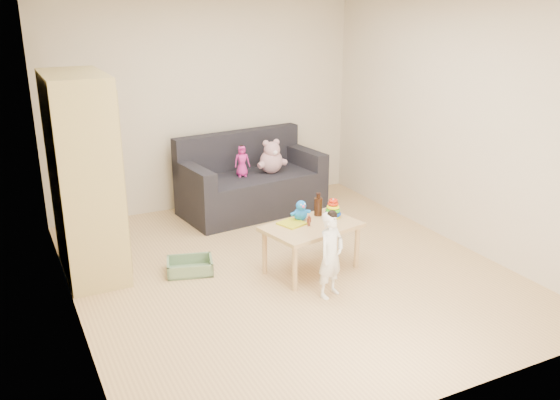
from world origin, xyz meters
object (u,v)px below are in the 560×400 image
wardrobe (84,177)px  play_table (311,248)px  sofa (252,193)px  toddler (331,256)px

wardrobe → play_table: (1.93, -0.96, -0.73)m
sofa → toddler: toddler is taller
wardrobe → sofa: size_ratio=1.11×
sofa → play_table: (-0.18, -1.84, -0.00)m
wardrobe → toddler: wardrobe is taller
sofa → wardrobe: bearing=-164.3°
play_table → sofa: bearing=84.5°
play_table → toddler: toddler is taller
wardrobe → toddler: bearing=-39.2°
play_table → wardrobe: bearing=153.6°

